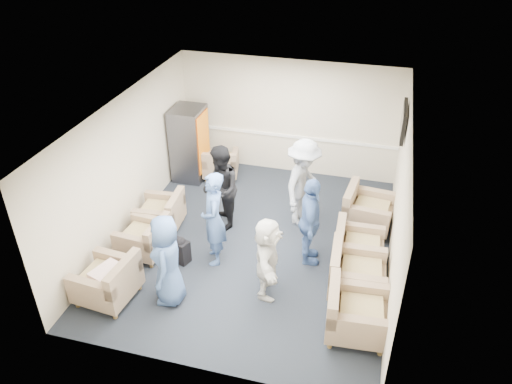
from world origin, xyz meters
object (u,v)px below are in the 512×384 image
(armchair_right_near, at_px, (353,314))
(armchair_right_midfar, at_px, (355,249))
(person_mid_right, at_px, (310,222))
(person_back_left, at_px, (221,189))
(armchair_left_near, at_px, (110,282))
(armchair_right_far, at_px, (365,211))
(person_front_left, at_px, (167,260))
(person_back_right, at_px, (303,183))
(vending_machine, at_px, (190,144))
(armchair_right_midnear, at_px, (354,275))
(armchair_corner, at_px, (221,165))
(person_mid_left, at_px, (214,219))
(armchair_left_mid, at_px, (146,239))
(person_front_right, at_px, (267,258))
(armchair_left_far, at_px, (163,214))

(armchair_right_near, bearing_deg, armchair_right_midfar, -0.33)
(person_mid_right, bearing_deg, person_back_left, 59.96)
(armchair_left_near, distance_m, armchair_right_far, 4.98)
(armchair_left_near, relative_size, person_front_left, 0.60)
(armchair_left_near, distance_m, person_front_left, 1.08)
(person_back_right, relative_size, person_mid_right, 1.08)
(armchair_left_near, bearing_deg, armchair_right_far, 134.81)
(armchair_right_near, height_order, vending_machine, vending_machine)
(armchair_right_midnear, relative_size, person_mid_right, 0.56)
(armchair_corner, bearing_deg, person_mid_left, 93.79)
(person_front_left, bearing_deg, person_back_left, 162.54)
(armchair_left_mid, relative_size, vending_machine, 0.51)
(person_front_right, bearing_deg, person_back_right, -12.92)
(armchair_right_near, distance_m, person_back_right, 3.03)
(vending_machine, xyz_separation_m, person_front_right, (2.64, -3.33, -0.12))
(armchair_left_near, height_order, armchair_left_mid, armchair_left_near)
(armchair_left_mid, bearing_deg, person_front_right, 84.70)
(armchair_right_far, distance_m, person_front_right, 2.75)
(person_back_left, height_order, person_front_right, person_back_left)
(armchair_left_far, xyz_separation_m, person_back_right, (2.61, 0.91, 0.59))
(armchair_corner, bearing_deg, armchair_left_near, 71.19)
(armchair_left_near, xyz_separation_m, armchair_right_midfar, (3.78, 1.93, -0.01))
(armchair_left_near, bearing_deg, vending_machine, -171.67)
(vending_machine, bearing_deg, person_back_left, -52.52)
(person_front_right, bearing_deg, armchair_left_far, 54.64)
(armchair_right_midfar, distance_m, armchair_right_far, 1.22)
(armchair_left_near, relative_size, armchair_left_far, 1.09)
(person_back_left, bearing_deg, armchair_right_far, 78.36)
(armchair_left_near, xyz_separation_m, person_mid_right, (2.96, 1.82, 0.49))
(person_front_left, height_order, person_front_right, person_front_left)
(armchair_right_far, relative_size, person_mid_left, 0.56)
(armchair_left_mid, relative_size, person_front_left, 0.54)
(armchair_corner, xyz_separation_m, person_mid_left, (0.86, -2.91, 0.58))
(person_back_right, height_order, person_front_right, person_back_right)
(armchair_right_near, relative_size, person_mid_left, 0.54)
(vending_machine, relative_size, person_front_right, 1.17)
(armchair_right_midfar, xyz_separation_m, person_mid_left, (-2.46, -0.52, 0.55))
(armchair_right_midnear, relative_size, armchair_right_midfar, 1.08)
(armchair_right_near, bearing_deg, armchair_left_near, 90.07)
(person_back_right, bearing_deg, person_mid_right, -152.13)
(person_back_left, bearing_deg, person_mid_right, 45.29)
(armchair_right_midnear, distance_m, person_mid_right, 1.17)
(armchair_left_mid, bearing_deg, armchair_right_midnear, 94.00)
(person_mid_right, bearing_deg, armchair_right_near, -159.57)
(armchair_left_near, relative_size, armchair_corner, 1.03)
(armchair_right_midfar, distance_m, person_mid_left, 2.58)
(person_back_left, distance_m, person_mid_right, 1.95)
(person_front_left, height_order, person_mid_left, person_mid_left)
(armchair_left_mid, distance_m, person_mid_left, 1.42)
(armchair_right_far, xyz_separation_m, armchair_corner, (-3.39, 1.17, -0.05))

